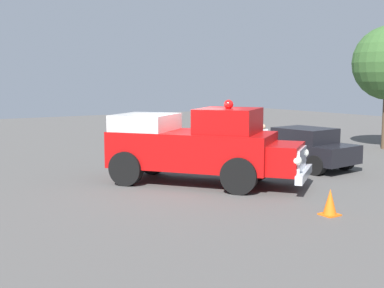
% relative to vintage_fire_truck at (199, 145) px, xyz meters
% --- Properties ---
extents(ground_plane, '(60.00, 60.00, 0.00)m').
position_rel_vintage_fire_truck_xyz_m(ground_plane, '(-0.19, 0.40, -1.20)').
color(ground_plane, '#514F4C').
extents(vintage_fire_truck, '(5.32, 6.06, 2.59)m').
position_rel_vintage_fire_truck_xyz_m(vintage_fire_truck, '(0.00, 0.00, 0.00)').
color(vintage_fire_truck, black).
rests_on(vintage_fire_truck, ground).
extents(classic_hot_rod, '(2.31, 4.53, 1.46)m').
position_rel_vintage_fire_truck_xyz_m(classic_hot_rod, '(4.70, 0.56, -0.45)').
color(classic_hot_rod, black).
rests_on(classic_hot_rod, ground).
extents(lawn_chair_near_truck, '(0.68, 0.68, 1.02)m').
position_rel_vintage_fire_truck_xyz_m(lawn_chair_near_truck, '(5.81, 3.73, -0.61)').
color(lawn_chair_near_truck, '#B7BABF').
rests_on(lawn_chair_near_truck, ground).
extents(lawn_chair_by_car, '(0.66, 0.66, 1.02)m').
position_rel_vintage_fire_truck_xyz_m(lawn_chair_by_car, '(7.25, 3.02, -0.61)').
color(lawn_chair_by_car, '#B7BABF').
rests_on(lawn_chair_by_car, ground).
extents(spectator_seated, '(0.61, 0.65, 1.29)m').
position_rel_vintage_fire_truck_xyz_m(spectator_seated, '(5.74, 3.62, -0.50)').
color(spectator_seated, '#383842').
rests_on(spectator_seated, ground).
extents(spectator_standing, '(0.51, 0.53, 1.68)m').
position_rel_vintage_fire_truck_xyz_m(spectator_standing, '(0.75, 3.86, -0.23)').
color(spectator_standing, '#2D334C').
rests_on(spectator_standing, ground).
extents(traffic_cone, '(0.40, 0.40, 0.64)m').
position_rel_vintage_fire_truck_xyz_m(traffic_cone, '(0.51, -4.74, -0.89)').
color(traffic_cone, orange).
rests_on(traffic_cone, ground).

